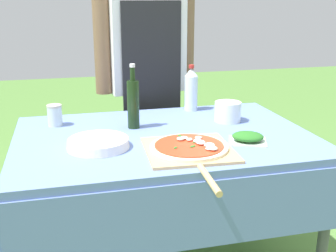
{
  "coord_description": "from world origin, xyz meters",
  "views": [
    {
      "loc": [
        -0.44,
        -1.82,
        1.41
      ],
      "look_at": [
        0.02,
        0.0,
        0.84
      ],
      "focal_mm": 45.0,
      "sensor_mm": 36.0,
      "label": 1
    }
  ],
  "objects_px": {
    "plate_stack": "(98,143)",
    "sauce_jar": "(55,117)",
    "water_bottle": "(191,89)",
    "herb_container": "(248,137)",
    "person_cook": "(146,66)",
    "oil_bottle": "(133,103)",
    "pizza_on_peel": "(190,149)",
    "mixing_tub": "(228,112)",
    "prep_table": "(164,152)"
  },
  "relations": [
    {
      "from": "pizza_on_peel",
      "to": "person_cook",
      "type": "bearing_deg",
      "value": 92.53
    },
    {
      "from": "prep_table",
      "to": "plate_stack",
      "type": "height_order",
      "value": "plate_stack"
    },
    {
      "from": "mixing_tub",
      "to": "water_bottle",
      "type": "bearing_deg",
      "value": 114.46
    },
    {
      "from": "oil_bottle",
      "to": "pizza_on_peel",
      "type": "bearing_deg",
      "value": -66.65
    },
    {
      "from": "oil_bottle",
      "to": "water_bottle",
      "type": "relative_size",
      "value": 1.22
    },
    {
      "from": "person_cook",
      "to": "water_bottle",
      "type": "bearing_deg",
      "value": 111.87
    },
    {
      "from": "pizza_on_peel",
      "to": "sauce_jar",
      "type": "height_order",
      "value": "sauce_jar"
    },
    {
      "from": "prep_table",
      "to": "person_cook",
      "type": "height_order",
      "value": "person_cook"
    },
    {
      "from": "prep_table",
      "to": "person_cook",
      "type": "relative_size",
      "value": 0.81
    },
    {
      "from": "pizza_on_peel",
      "to": "oil_bottle",
      "type": "bearing_deg",
      "value": 116.55
    },
    {
      "from": "oil_bottle",
      "to": "herb_container",
      "type": "relative_size",
      "value": 1.56
    },
    {
      "from": "pizza_on_peel",
      "to": "oil_bottle",
      "type": "relative_size",
      "value": 1.94
    },
    {
      "from": "oil_bottle",
      "to": "person_cook",
      "type": "bearing_deg",
      "value": 72.69
    },
    {
      "from": "pizza_on_peel",
      "to": "water_bottle",
      "type": "bearing_deg",
      "value": 76.01
    },
    {
      "from": "plate_stack",
      "to": "prep_table",
      "type": "bearing_deg",
      "value": 18.95
    },
    {
      "from": "prep_table",
      "to": "sauce_jar",
      "type": "bearing_deg",
      "value": 151.31
    },
    {
      "from": "water_bottle",
      "to": "pizza_on_peel",
      "type": "bearing_deg",
      "value": -107.19
    },
    {
      "from": "oil_bottle",
      "to": "water_bottle",
      "type": "xyz_separation_m",
      "value": [
        0.37,
        0.26,
        -0.0
      ]
    },
    {
      "from": "person_cook",
      "to": "water_bottle",
      "type": "height_order",
      "value": "person_cook"
    },
    {
      "from": "sauce_jar",
      "to": "oil_bottle",
      "type": "bearing_deg",
      "value": -19.18
    },
    {
      "from": "pizza_on_peel",
      "to": "herb_container",
      "type": "bearing_deg",
      "value": 15.24
    },
    {
      "from": "pizza_on_peel",
      "to": "sauce_jar",
      "type": "xyz_separation_m",
      "value": [
        -0.55,
        0.53,
        0.03
      ]
    },
    {
      "from": "pizza_on_peel",
      "to": "herb_container",
      "type": "distance_m",
      "value": 0.29
    },
    {
      "from": "water_bottle",
      "to": "plate_stack",
      "type": "relative_size",
      "value": 0.97
    },
    {
      "from": "herb_container",
      "to": "sauce_jar",
      "type": "distance_m",
      "value": 0.95
    },
    {
      "from": "prep_table",
      "to": "mixing_tub",
      "type": "xyz_separation_m",
      "value": [
        0.37,
        0.14,
        0.14
      ]
    },
    {
      "from": "prep_table",
      "to": "water_bottle",
      "type": "height_order",
      "value": "water_bottle"
    },
    {
      "from": "pizza_on_peel",
      "to": "mixing_tub",
      "type": "relative_size",
      "value": 4.51
    },
    {
      "from": "water_bottle",
      "to": "mixing_tub",
      "type": "distance_m",
      "value": 0.3
    },
    {
      "from": "prep_table",
      "to": "oil_bottle",
      "type": "xyz_separation_m",
      "value": [
        -0.12,
        0.14,
        0.22
      ]
    },
    {
      "from": "water_bottle",
      "to": "plate_stack",
      "type": "height_order",
      "value": "water_bottle"
    },
    {
      "from": "person_cook",
      "to": "herb_container",
      "type": "bearing_deg",
      "value": 98.23
    },
    {
      "from": "oil_bottle",
      "to": "mixing_tub",
      "type": "relative_size",
      "value": 2.32
    },
    {
      "from": "mixing_tub",
      "to": "sauce_jar",
      "type": "distance_m",
      "value": 0.88
    },
    {
      "from": "prep_table",
      "to": "pizza_on_peel",
      "type": "bearing_deg",
      "value": -78.65
    },
    {
      "from": "person_cook",
      "to": "mixing_tub",
      "type": "xyz_separation_m",
      "value": [
        0.31,
        -0.59,
        -0.16
      ]
    },
    {
      "from": "prep_table",
      "to": "pizza_on_peel",
      "type": "height_order",
      "value": "pizza_on_peel"
    },
    {
      "from": "plate_stack",
      "to": "sauce_jar",
      "type": "distance_m",
      "value": 0.42
    },
    {
      "from": "prep_table",
      "to": "pizza_on_peel",
      "type": "relative_size",
      "value": 2.26
    },
    {
      "from": "pizza_on_peel",
      "to": "prep_table",
      "type": "bearing_deg",
      "value": 104.56
    },
    {
      "from": "person_cook",
      "to": "oil_bottle",
      "type": "bearing_deg",
      "value": 64.31
    },
    {
      "from": "water_bottle",
      "to": "herb_container",
      "type": "bearing_deg",
      "value": -81.96
    },
    {
      "from": "pizza_on_peel",
      "to": "water_bottle",
      "type": "relative_size",
      "value": 2.38
    },
    {
      "from": "prep_table",
      "to": "oil_bottle",
      "type": "bearing_deg",
      "value": 130.42
    },
    {
      "from": "person_cook",
      "to": "oil_bottle",
      "type": "distance_m",
      "value": 0.62
    },
    {
      "from": "oil_bottle",
      "to": "sauce_jar",
      "type": "distance_m",
      "value": 0.4
    },
    {
      "from": "sauce_jar",
      "to": "mixing_tub",
      "type": "bearing_deg",
      "value": -8.79
    },
    {
      "from": "prep_table",
      "to": "herb_container",
      "type": "relative_size",
      "value": 6.86
    },
    {
      "from": "prep_table",
      "to": "pizza_on_peel",
      "type": "distance_m",
      "value": 0.28
    },
    {
      "from": "herb_container",
      "to": "mixing_tub",
      "type": "height_order",
      "value": "mixing_tub"
    }
  ]
}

